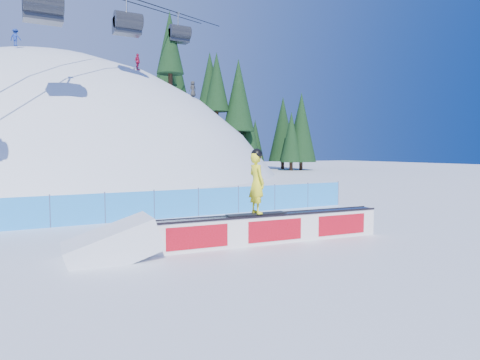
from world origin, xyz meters
TOP-DOWN VIEW (x-y plane):
  - ground at (0.00, 0.00)m, footprint 160.00×160.00m
  - snow_hill at (0.00, 42.00)m, footprint 64.00×64.00m
  - treeline at (23.92, 41.52)m, footprint 21.96×12.71m
  - safety_fence at (0.00, 4.50)m, footprint 22.05×0.05m
  - rail_box at (2.86, -1.68)m, footprint 7.73×1.12m
  - snow_ramp at (-1.95, -1.31)m, footprint 2.63×1.76m
  - snowboarder at (2.34, -1.64)m, footprint 1.95×0.69m
  - distant_skiers at (1.38, 30.93)m, footprint 21.57×7.64m

SIDE VIEW (x-z plane):
  - snow_hill at x=0.00m, z-range -50.00..14.00m
  - ground at x=0.00m, z-range 0.00..0.00m
  - snow_ramp at x=-1.95m, z-range -0.78..0.78m
  - rail_box at x=2.86m, z-range -0.01..0.92m
  - safety_fence at x=0.00m, z-range -0.05..1.25m
  - snowboarder at x=2.34m, z-range 0.91..2.93m
  - treeline at x=23.92m, z-range -0.15..19.17m
  - distant_skiers at x=1.38m, z-range 8.63..14.49m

